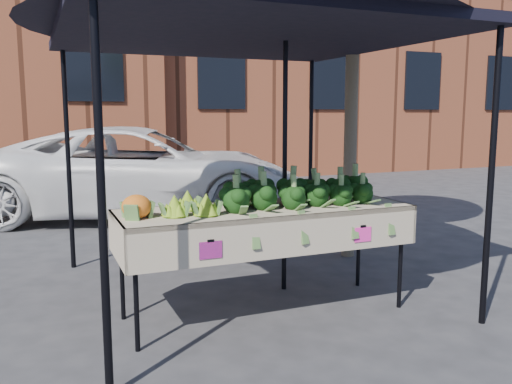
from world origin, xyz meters
name	(u,v)px	position (x,y,z in m)	size (l,w,h in m)	color
ground	(272,312)	(0.00, 0.00, 0.00)	(90.00, 90.00, 0.00)	#2D2D2F
table	(265,261)	(-0.06, -0.01, 0.45)	(2.40, 0.81, 0.90)	#C0AB91
canopy	(246,146)	(0.00, 0.58, 1.37)	(3.16, 3.16, 2.74)	black
broccoli_heap	(300,188)	(0.26, 0.02, 1.04)	(1.48, 0.58, 0.27)	black
romanesco_cluster	(186,200)	(-0.73, -0.02, 1.01)	(0.44, 0.48, 0.21)	#96B026
cauliflower_pair	(136,205)	(-1.11, -0.06, 0.99)	(0.21, 0.21, 0.19)	orange
vehicle	(138,52)	(-0.17, 4.70, 2.60)	(2.40, 1.44, 5.20)	white
street_tree	(352,71)	(1.57, 1.30, 2.13)	(2.16, 2.16, 4.26)	#1E4C14
building_right	(309,35)	(7.00, 12.50, 4.25)	(12.00, 8.00, 8.50)	brown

